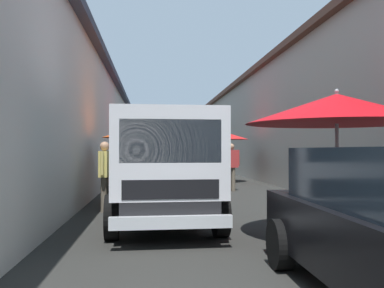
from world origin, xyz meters
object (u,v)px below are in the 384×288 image
at_px(fruit_stall_near_right, 338,119).
at_px(delivery_truck, 164,172).
at_px(vendor_in_shade, 105,171).
at_px(fruit_stall_far_left, 222,143).
at_px(fruit_stall_near_left, 155,137).
at_px(parked_scooter, 120,179).
at_px(plastic_stool, 127,179).
at_px(vendor_by_crates, 231,164).
at_px(fruit_stall_mid_lane, 158,142).

xyz_separation_m(fruit_stall_near_right, delivery_truck, (1.07, 2.71, -0.88)).
bearing_deg(vendor_in_shade, fruit_stall_far_left, -26.47).
xyz_separation_m(fruit_stall_near_left, fruit_stall_near_right, (-5.34, -2.85, 0.13)).
relative_size(parked_scooter, plastic_stool, 3.89).
bearing_deg(fruit_stall_far_left, delivery_truck, 165.08).
xyz_separation_m(vendor_in_shade, parked_scooter, (4.37, -0.05, -0.49)).
height_order(fruit_stall_far_left, vendor_by_crates, fruit_stall_far_left).
relative_size(vendor_in_shade, plastic_stool, 3.72).
xyz_separation_m(fruit_stall_mid_lane, delivery_truck, (-9.92, 0.06, -0.70)).
xyz_separation_m(fruit_stall_near_left, delivery_truck, (-4.27, -0.14, -0.75)).
height_order(fruit_stall_mid_lane, vendor_in_shade, fruit_stall_mid_lane).
distance_m(fruit_stall_near_left, plastic_stool, 4.97).
bearing_deg(delivery_truck, plastic_stool, 7.34).
height_order(fruit_stall_near_left, plastic_stool, fruit_stall_near_left).
relative_size(fruit_stall_far_left, fruit_stall_near_right, 0.80).
xyz_separation_m(fruit_stall_mid_lane, plastic_stool, (-1.01, 1.21, -1.42)).
distance_m(fruit_stall_near_left, fruit_stall_mid_lane, 5.65).
bearing_deg(plastic_stool, fruit_stall_near_right, -158.84).
bearing_deg(plastic_stool, vendor_in_shade, 178.61).
xyz_separation_m(fruit_stall_near_right, vendor_in_shade, (3.50, 4.02, -0.98)).
bearing_deg(delivery_truck, parked_scooter, 10.42).
relative_size(fruit_stall_mid_lane, plastic_stool, 5.51).
xyz_separation_m(fruit_stall_far_left, fruit_stall_near_right, (-11.94, 0.19, 0.19)).
xyz_separation_m(fruit_stall_near_left, vendor_in_shade, (-1.83, 1.17, -0.85)).
distance_m(fruit_stall_mid_lane, plastic_stool, 2.12).
relative_size(fruit_stall_near_left, vendor_by_crates, 1.74).
height_order(fruit_stall_near_right, plastic_stool, fruit_stall_near_right).
distance_m(fruit_stall_mid_lane, vendor_by_crates, 3.97).
height_order(vendor_by_crates, plastic_stool, vendor_by_crates).
xyz_separation_m(fruit_stall_near_left, plastic_stool, (4.64, 1.01, -1.46)).
height_order(fruit_stall_mid_lane, vendor_by_crates, fruit_stall_mid_lane).
bearing_deg(fruit_stall_near_left, fruit_stall_mid_lane, -1.97).
height_order(fruit_stall_mid_lane, fruit_stall_near_right, fruit_stall_near_right).
height_order(fruit_stall_near_right, vendor_by_crates, fruit_stall_near_right).
bearing_deg(fruit_stall_far_left, fruit_stall_near_left, 155.34).
bearing_deg(fruit_stall_far_left, fruit_stall_near_right, 179.11).
height_order(fruit_stall_near_right, parked_scooter, fruit_stall_near_right).
height_order(fruit_stall_near_left, fruit_stall_far_left, fruit_stall_far_left).
bearing_deg(fruit_stall_far_left, fruit_stall_mid_lane, 108.66).
bearing_deg(vendor_by_crates, fruit_stall_near_left, 134.76).
bearing_deg(fruit_stall_mid_lane, fruit_stall_far_left, -71.34).
relative_size(fruit_stall_near_left, fruit_stall_mid_lane, 1.20).
bearing_deg(parked_scooter, delivery_truck, -169.58).
bearing_deg(parked_scooter, fruit_stall_far_left, -45.55).
bearing_deg(fruit_stall_near_left, plastic_stool, 12.30).
bearing_deg(vendor_in_shade, fruit_stall_mid_lane, -10.33).
bearing_deg(vendor_by_crates, fruit_stall_mid_lane, 39.45).
height_order(delivery_truck, vendor_by_crates, delivery_truck).
xyz_separation_m(fruit_stall_near_right, vendor_by_crates, (7.98, 0.18, -0.96)).
bearing_deg(fruit_stall_far_left, plastic_stool, 115.96).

